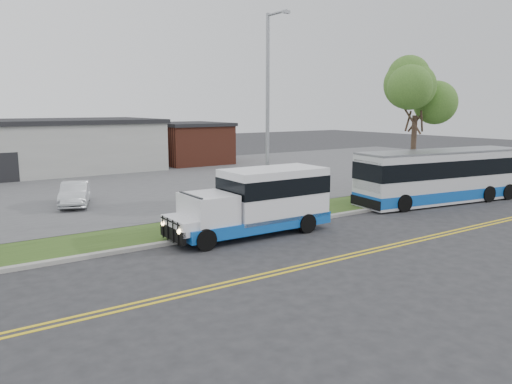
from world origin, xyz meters
TOP-DOWN VIEW (x-y plane):
  - ground at (0.00, 0.00)m, footprint 140.00×140.00m
  - lane_line_north at (0.00, -3.85)m, footprint 70.00×0.12m
  - lane_line_south at (0.00, -4.15)m, footprint 70.00×0.12m
  - curb at (0.00, 1.10)m, footprint 80.00×0.30m
  - verge at (0.00, 2.90)m, footprint 80.00×3.30m
  - parking_lot at (0.00, 17.00)m, footprint 80.00×25.00m
  - brick_wing at (10.50, 26.00)m, footprint 6.30×7.30m
  - tree_east at (14.00, 3.00)m, footprint 5.20×5.20m
  - streetlight_near at (3.00, 2.73)m, footprint 0.35×1.53m
  - shuttle_bus at (1.04, 0.59)m, footprint 7.24×2.52m
  - transit_bus at (13.54, 0.60)m, footprint 10.93×3.94m
  - pedestrian at (-0.84, 1.90)m, footprint 0.61×0.43m
  - parked_car_a at (-4.04, 10.83)m, footprint 2.60×4.12m
  - grocery_bag_left at (-1.14, 1.65)m, footprint 0.32×0.32m
  - grocery_bag_right at (-0.54, 2.15)m, footprint 0.32×0.32m

SIDE VIEW (x-z plane):
  - ground at x=0.00m, z-range 0.00..0.00m
  - lane_line_north at x=0.00m, z-range 0.00..0.01m
  - lane_line_south at x=0.00m, z-range 0.00..0.01m
  - verge at x=0.00m, z-range 0.00..0.10m
  - parking_lot at x=0.00m, z-range 0.00..0.10m
  - curb at x=0.00m, z-range 0.00..0.15m
  - grocery_bag_left at x=-1.14m, z-range 0.10..0.42m
  - grocery_bag_right at x=-0.54m, z-range 0.10..0.42m
  - parked_car_a at x=-4.04m, z-range 0.10..1.38m
  - pedestrian at x=-0.84m, z-range 0.10..1.68m
  - shuttle_bus at x=1.04m, z-range 0.09..2.85m
  - transit_bus at x=13.54m, z-range 0.02..2.98m
  - brick_wing at x=10.50m, z-range 0.01..3.91m
  - streetlight_near at x=3.00m, z-range 0.48..9.98m
  - tree_east at x=14.00m, z-range 2.04..10.37m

